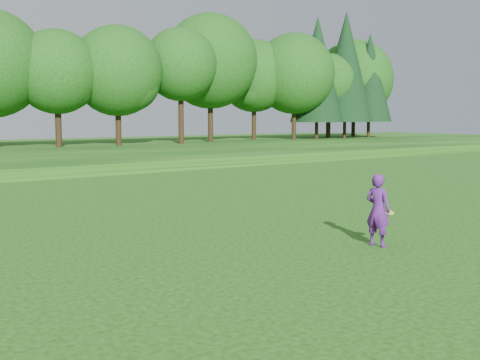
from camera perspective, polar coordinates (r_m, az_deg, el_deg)
ground at (r=13.26m, az=5.63°, el=-7.29°), size 140.00×140.00×0.00m
walking_path at (r=30.81m, az=-20.87°, el=0.04°), size 130.00×1.60×0.04m
woman at (r=14.49m, az=12.95°, el=-2.80°), size 0.53×0.68×1.72m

